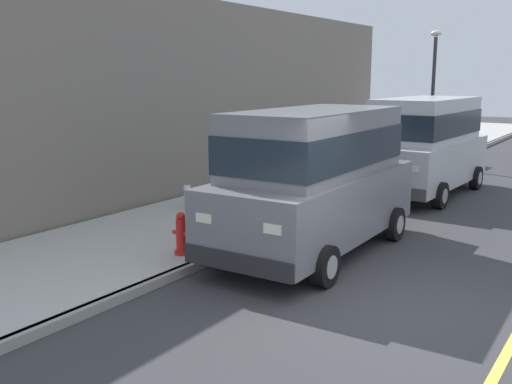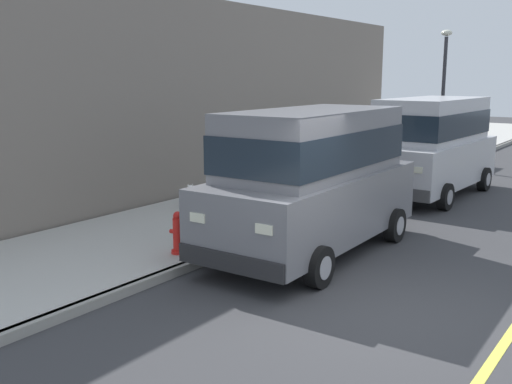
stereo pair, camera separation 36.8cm
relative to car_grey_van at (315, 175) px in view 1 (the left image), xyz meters
name	(u,v)px [view 1 (the left image)]	position (x,y,z in m)	size (l,w,h in m)	color
ground_plane	(388,309)	(2.08, -1.77, -1.39)	(80.00, 80.00, 0.00)	#38383A
curb	(202,263)	(-1.12, -1.77, -1.32)	(0.16, 64.00, 0.14)	gray
sidewalk	(124,245)	(-2.92, -1.77, -1.32)	(3.60, 64.00, 0.14)	#B7B5AD
car_grey_van	(315,175)	(0.00, 0.00, 0.00)	(2.20, 4.93, 2.52)	slate
car_silver_van	(425,142)	(-0.06, 6.20, 0.00)	(2.24, 4.96, 2.52)	#BCBCC1
dog_white	(188,194)	(-3.83, 1.09, -0.97)	(0.56, 0.58, 0.49)	white
fire_hydrant	(181,235)	(-1.57, -1.76, -0.92)	(0.34, 0.24, 0.72)	red
street_lamp	(433,81)	(-1.47, 11.12, 1.51)	(0.36, 0.36, 4.42)	#2D2D33
building_facade	(213,98)	(-5.02, 3.60, 1.10)	(0.50, 20.00, 4.98)	slate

